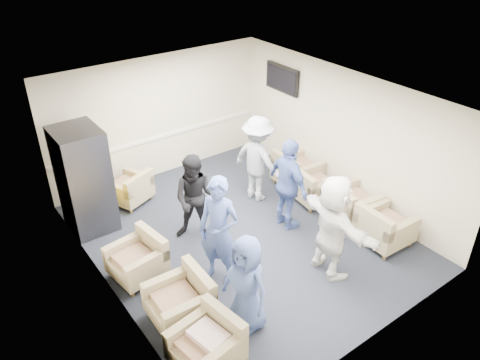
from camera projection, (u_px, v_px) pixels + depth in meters
floor at (241, 236)px, 8.70m from camera, size 6.00×6.00×0.00m
ceiling at (241, 98)px, 7.33m from camera, size 6.00×6.00×0.00m
back_wall at (159, 117)px, 10.10m from camera, size 5.00×0.02×2.70m
front_wall at (381, 267)px, 5.93m from camera, size 5.00×0.02×2.70m
left_wall at (102, 223)px, 6.74m from camera, size 0.02×6.00×2.70m
right_wall at (342, 136)px, 9.29m from camera, size 0.02×6.00×2.70m
chair_rail at (161, 137)px, 10.31m from camera, size 4.98×0.04×0.06m
tv at (282, 79)px, 10.15m from camera, size 0.10×1.00×0.58m
armchair_left_near at (209, 345)px, 6.15m from camera, size 0.90×0.90×0.64m
armchair_left_mid at (183, 302)px, 6.80m from camera, size 0.86×0.86×0.66m
armchair_left_far at (140, 260)px, 7.63m from camera, size 0.88×0.88×0.63m
armchair_right_near at (383, 228)px, 8.34m from camera, size 0.87×0.87×0.67m
armchair_right_midnear at (349, 205)px, 8.95m from camera, size 0.97×0.97×0.69m
armchair_right_midfar at (313, 188)px, 9.55m from camera, size 0.89×0.89×0.64m
armchair_right_far at (295, 172)px, 10.08m from camera, size 0.90×0.90×0.68m
armchair_corner at (131, 190)px, 9.53m from camera, size 0.99×0.99×0.60m
vending_machine at (84, 180)px, 8.49m from camera, size 0.81×0.95×2.00m
backpack at (178, 282)px, 7.30m from camera, size 0.30×0.23×0.47m
pillow at (208, 337)px, 6.05m from camera, size 0.45×0.54×0.14m
person_front_left at (246, 284)px, 6.49m from camera, size 0.61×0.83×1.55m
person_mid_left at (219, 231)px, 7.27m from camera, size 0.73×0.81×1.87m
person_back_left at (196, 199)px, 8.26m from camera, size 1.02×1.01×1.67m
person_back_right at (258, 159)px, 9.38m from camera, size 0.90×1.28×1.81m
person_mid_right at (288, 185)px, 8.53m from camera, size 0.54×1.09×1.80m
person_front_right at (333, 226)px, 7.43m from camera, size 0.72×1.73×1.81m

